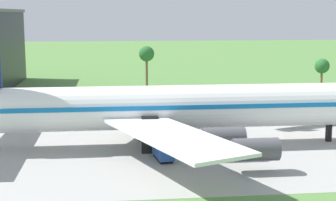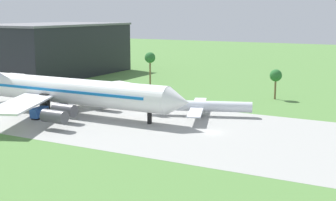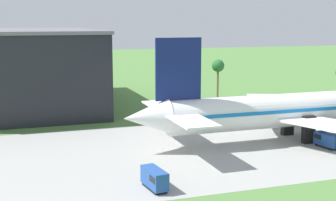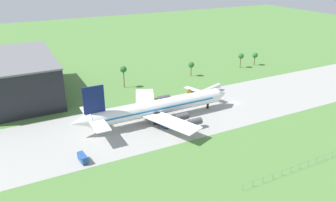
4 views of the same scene
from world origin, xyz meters
TOP-DOWN VIEW (x-y plane):
  - ground_plane at (0.00, 0.00)m, footprint 600.00×600.00m
  - taxiway_strip at (0.00, 0.00)m, footprint 320.00×44.00m
  - jet_airliner at (-42.40, 0.53)m, footprint 73.65×52.77m
  - regional_aircraft at (-9.65, 13.65)m, footprint 26.29×23.93m
  - baggage_tug at (-42.64, -6.65)m, footprint 2.69×5.35m
  - terminal_building at (-93.47, 57.37)m, footprint 36.72×61.20m
  - palm_tree_row at (12.45, 45.11)m, footprint 95.78×3.60m

SIDE VIEW (x-z plane):
  - ground_plane at x=0.00m, z-range 0.00..0.00m
  - taxiway_strip at x=0.00m, z-range 0.00..0.02m
  - baggage_tug at x=-42.64m, z-range 0.10..2.74m
  - regional_aircraft at x=-9.65m, z-range -1.28..6.22m
  - jet_airliner at x=-42.40m, z-range -4.24..16.05m
  - palm_tree_row at x=12.45m, z-range 1.76..14.06m
  - terminal_building at x=-93.47m, z-range 0.02..20.94m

